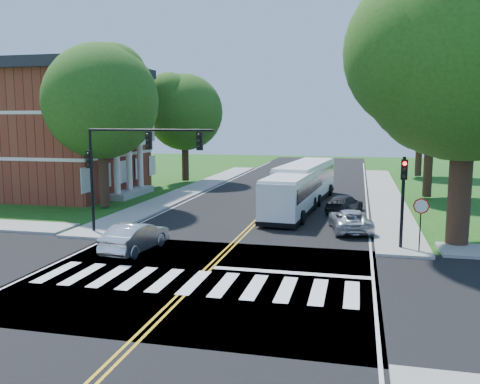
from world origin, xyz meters
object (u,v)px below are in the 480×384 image
(signal_ne, at_px, (403,190))
(hatchback, at_px, (136,237))
(dark_sedan, at_px, (344,204))
(bus_follow, at_px, (306,181))
(suv, at_px, (350,220))
(signal_nw, at_px, (130,156))
(bus_lead, at_px, (294,192))

(signal_ne, relative_size, hatchback, 1.03)
(signal_ne, distance_m, dark_sedan, 10.49)
(bus_follow, height_order, suv, bus_follow)
(bus_follow, height_order, hatchback, bus_follow)
(suv, relative_size, dark_sedan, 1.12)
(dark_sedan, bearing_deg, signal_nw, 59.59)
(signal_nw, relative_size, hatchback, 1.68)
(hatchback, xyz_separation_m, suv, (9.93, 6.92, -0.08))
(signal_nw, distance_m, bus_lead, 11.85)
(suv, bearing_deg, hatchback, 25.14)
(signal_nw, xyz_separation_m, dark_sedan, (11.07, 9.78, -3.79))
(bus_lead, distance_m, dark_sedan, 3.66)
(suv, height_order, dark_sedan, suv)
(signal_ne, bearing_deg, bus_follow, 113.66)
(bus_follow, xyz_separation_m, dark_sedan, (3.02, -3.92, -1.01))
(bus_lead, bearing_deg, suv, 133.62)
(hatchback, bearing_deg, signal_ne, -159.96)
(signal_ne, relative_size, bus_follow, 0.37)
(suv, bearing_deg, signal_ne, 113.14)
(signal_nw, relative_size, signal_ne, 1.62)
(suv, bearing_deg, bus_follow, -80.09)
(signal_ne, xyz_separation_m, hatchback, (-12.42, -3.07, -2.25))
(signal_ne, distance_m, bus_follow, 15.01)
(suv, bearing_deg, bus_lead, -60.23)
(signal_nw, distance_m, bus_follow, 16.14)
(signal_nw, height_order, suv, signal_nw)
(signal_nw, relative_size, bus_lead, 0.65)
(signal_nw, bearing_deg, dark_sedan, 41.46)
(signal_ne, distance_m, hatchback, 12.99)
(signal_nw, relative_size, bus_follow, 0.60)
(signal_nw, height_order, signal_ne, signal_nw)
(bus_lead, height_order, dark_sedan, bus_lead)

